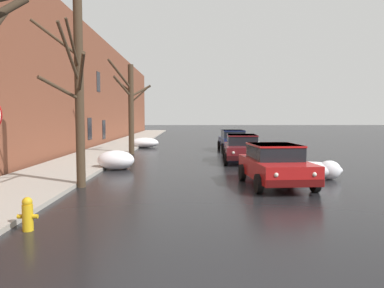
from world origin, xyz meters
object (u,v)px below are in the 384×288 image
(fire_hydrant, at_px, (28,214))
(bare_tree_mid_block, at_px, (130,105))
(bare_tree_second_along_sidewalk, at_px, (78,90))
(sedan_maroon_parked_kerbside_close, at_px, (242,147))
(sedan_red_approaching_near_lane, at_px, (275,164))
(sedan_darkblue_parked_kerbside_mid, at_px, (233,140))

(fire_hydrant, bearing_deg, bare_tree_mid_block, 91.10)
(bare_tree_second_along_sidewalk, distance_m, sedan_maroon_parked_kerbside_close, 9.92)
(bare_tree_second_along_sidewalk, xyz_separation_m, sedan_maroon_parked_kerbside_close, (6.41, 7.15, -2.48))
(sedan_red_approaching_near_lane, bearing_deg, bare_tree_second_along_sidewalk, -177.00)
(sedan_red_approaching_near_lane, relative_size, fire_hydrant, 5.59)
(bare_tree_mid_block, height_order, sedan_darkblue_parked_kerbside_mid, bare_tree_mid_block)
(bare_tree_second_along_sidewalk, xyz_separation_m, sedan_darkblue_parked_kerbside_mid, (6.71, 13.61, -2.48))
(sedan_red_approaching_near_lane, relative_size, sedan_maroon_parked_kerbside_close, 0.90)
(sedan_red_approaching_near_lane, bearing_deg, sedan_maroon_parked_kerbside_close, 91.54)
(bare_tree_second_along_sidewalk, distance_m, sedan_red_approaching_near_lane, 7.05)
(sedan_darkblue_parked_kerbside_mid, xyz_separation_m, fire_hydrant, (-6.42, -18.33, -0.40))
(sedan_maroon_parked_kerbside_close, distance_m, sedan_darkblue_parked_kerbside_mid, 6.47)
(sedan_red_approaching_near_lane, bearing_deg, bare_tree_mid_block, 121.41)
(sedan_darkblue_parked_kerbside_mid, bearing_deg, bare_tree_mid_block, -160.05)
(bare_tree_mid_block, distance_m, sedan_maroon_parked_kerbside_close, 7.93)
(sedan_darkblue_parked_kerbside_mid, bearing_deg, bare_tree_second_along_sidewalk, -116.24)
(bare_tree_mid_block, distance_m, sedan_darkblue_parked_kerbside_mid, 7.53)
(bare_tree_mid_block, bearing_deg, sedan_maroon_parked_kerbside_close, -32.04)
(bare_tree_second_along_sidewalk, distance_m, sedan_darkblue_parked_kerbside_mid, 15.37)
(fire_hydrant, bearing_deg, sedan_darkblue_parked_kerbside_mid, 70.70)
(sedan_darkblue_parked_kerbside_mid, bearing_deg, fire_hydrant, -109.30)
(sedan_darkblue_parked_kerbside_mid, distance_m, fire_hydrant, 19.42)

